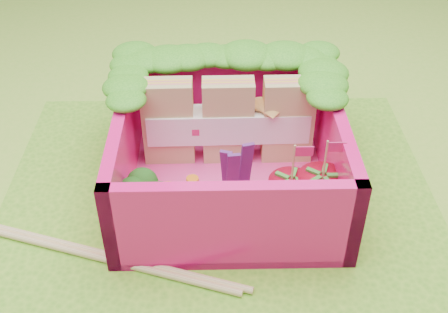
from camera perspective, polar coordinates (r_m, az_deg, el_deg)
name	(u,v)px	position (r m, az deg, el deg)	size (l,w,h in m)	color
ground	(220,222)	(3.29, -0.45, -6.66)	(14.00, 14.00, 0.00)	#8DCA39
placemat	(220,220)	(3.28, -0.45, -6.48)	(2.60, 2.60, 0.03)	#61AF27
bento_floor	(229,185)	(3.45, 0.52, -2.96)	(1.30, 1.30, 0.05)	#EE3C8F
bento_box	(229,153)	(3.29, 0.54, 0.35)	(1.30, 1.30, 0.55)	#FE1578
lettuce_ruffle	(227,63)	(3.53, 0.34, 9.51)	(1.43, 0.83, 0.11)	#238117
sandwich_stack	(229,121)	(3.48, 0.53, 3.59)	(1.06, 0.18, 0.55)	tan
broccoli	(144,199)	(3.09, -8.08, -4.31)	(0.34, 0.34, 0.24)	#5B9046
carrot_sticks	(181,199)	(3.14, -4.36, -4.33)	(0.20, 0.12, 0.26)	orange
purple_wedges	(235,172)	(3.21, 1.17, -1.60)	(0.18, 0.13, 0.38)	#411A5B
strawberry_left	(290,197)	(3.15, 6.73, -4.16)	(0.26, 0.26, 0.50)	red
strawberry_right	(320,195)	(3.17, 9.77, -3.88)	(0.28, 0.28, 0.52)	red
snap_peas	(296,201)	(3.29, 7.30, -4.51)	(0.62, 0.56, 0.05)	#6AC03C
chopsticks	(38,240)	(3.28, -18.33, -8.04)	(2.34, 0.82, 0.04)	tan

